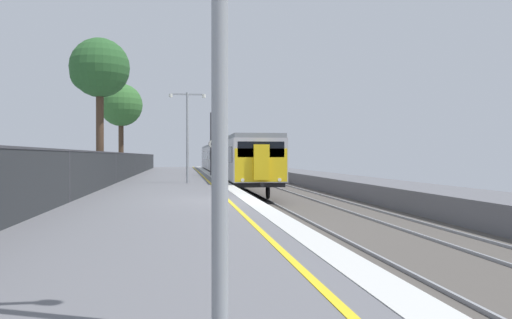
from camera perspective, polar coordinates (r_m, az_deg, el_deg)
name	(u,v)px	position (r m, az deg, el deg)	size (l,w,h in m)	color
ground	(316,217)	(17.80, 6.63, -6.36)	(17.40, 110.00, 1.21)	slate
commuter_train_at_platform	(226,158)	(46.76, -3.33, 0.12)	(2.83, 42.11, 3.81)	#B7B7BC
signal_gantry	(215,136)	(39.66, -4.58, 2.65)	(1.10, 0.24, 4.88)	#47474C
speed_limit_sign	(213,153)	(35.95, -4.81, 0.69)	(0.59, 0.08, 2.63)	#59595B
platform_lamp_mid	(187,129)	(28.50, -7.59, 3.38)	(2.00, 0.20, 4.96)	#93999E
platform_back_fence	(69,175)	(17.47, -19.98, -1.59)	(0.07, 99.00, 1.69)	#282B2D
background_tree_left	(98,70)	(28.94, -17.08, 9.42)	(3.14, 3.14, 7.75)	#473323
background_tree_centre	(122,106)	(44.64, -14.58, 5.70)	(3.55, 3.55, 7.54)	#473323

